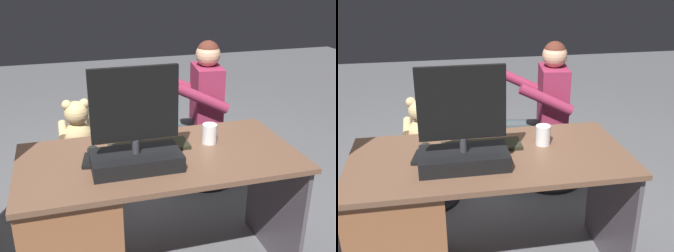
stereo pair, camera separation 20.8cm
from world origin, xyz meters
TOP-DOWN VIEW (x-y plane):
  - ground_plane at (0.00, 0.00)m, footprint 10.00×10.00m
  - desk at (0.37, 0.44)m, footprint 1.42×0.68m
  - monitor at (0.14, 0.53)m, footprint 0.43×0.22m
  - keyboard at (0.03, 0.34)m, footprint 0.42×0.14m
  - computer_mouse at (0.32, 0.32)m, footprint 0.06×0.10m
  - cup at (-0.30, 0.36)m, footprint 0.08×0.08m
  - tv_remote at (0.36, 0.42)m, footprint 0.07×0.16m
  - office_chair_teddy at (0.37, -0.42)m, footprint 0.50×0.50m
  - teddy_bear at (0.37, -0.43)m, footprint 0.26×0.26m
  - visitor_chair at (-0.62, -0.55)m, footprint 0.54×0.54m
  - person at (-0.55, -0.54)m, footprint 0.53×0.52m

SIDE VIEW (x-z plane):
  - ground_plane at x=0.00m, z-range 0.00..0.00m
  - visitor_chair at x=-0.62m, z-range 0.02..0.45m
  - office_chair_teddy at x=0.37m, z-range 0.04..0.47m
  - desk at x=0.37m, z-range 0.03..0.77m
  - teddy_bear at x=0.37m, z-range 0.41..0.78m
  - person at x=-0.55m, z-range 0.09..1.22m
  - tv_remote at x=0.36m, z-range 0.75..0.76m
  - keyboard at x=0.03m, z-range 0.75..0.77m
  - computer_mouse at x=0.32m, z-range 0.75..0.78m
  - cup at x=-0.30m, z-range 0.75..0.85m
  - monitor at x=0.14m, z-range 0.63..1.13m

